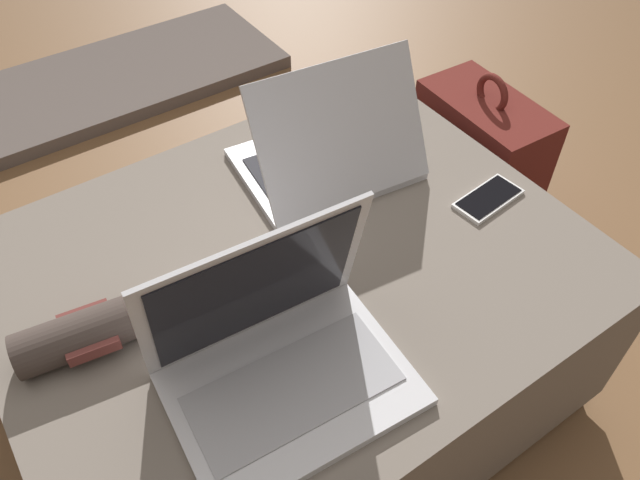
% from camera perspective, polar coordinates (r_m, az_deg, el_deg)
% --- Properties ---
extents(ground_plane, '(14.00, 14.00, 0.00)m').
position_cam_1_polar(ground_plane, '(1.43, -1.98, -12.92)').
color(ground_plane, brown).
extents(ottoman, '(1.01, 0.81, 0.41)m').
position_cam_1_polar(ottoman, '(1.26, -2.22, -8.08)').
color(ottoman, '#3D3832').
rests_on(ottoman, ground_plane).
extents(laptop_near, '(0.36, 0.28, 0.26)m').
position_cam_1_polar(laptop_near, '(0.91, -3.75, -10.40)').
color(laptop_near, silver).
rests_on(laptop_near, ottoman).
extents(laptop_far, '(0.36, 0.30, 0.25)m').
position_cam_1_polar(laptop_far, '(1.23, 0.88, 7.91)').
color(laptop_far, '#B7B7BC').
rests_on(laptop_far, ottoman).
extents(cell_phone, '(0.14, 0.08, 0.01)m').
position_cam_1_polar(cell_phone, '(1.24, 15.13, 3.68)').
color(cell_phone, white).
rests_on(cell_phone, ottoman).
extents(backpack, '(0.23, 0.33, 0.49)m').
position_cam_1_polar(backpack, '(1.64, 14.11, 5.92)').
color(backpack, '#5B1E19').
rests_on(backpack, ground_plane).
extents(wrist_brace, '(0.22, 0.10, 0.07)m').
position_cam_1_polar(wrist_brace, '(1.02, -20.38, -7.87)').
color(wrist_brace, '#3D332D').
rests_on(wrist_brace, ottoman).
extents(fireplace_hearth, '(1.40, 0.50, 0.04)m').
position_cam_1_polar(fireplace_hearth, '(2.36, -20.96, 12.64)').
color(fireplace_hearth, '#564C47').
rests_on(fireplace_hearth, ground_plane).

